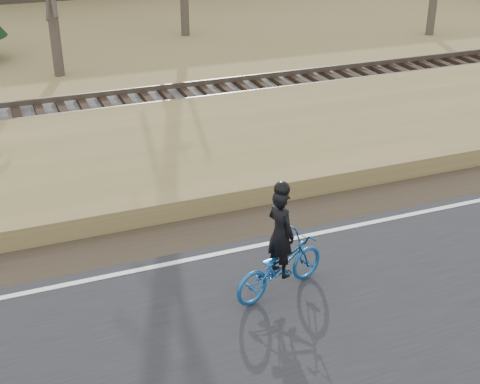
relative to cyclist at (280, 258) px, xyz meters
name	(u,v)px	position (x,y,z in m)	size (l,w,h in m)	color
ground	(289,248)	(0.81, 1.29, -0.69)	(120.00, 120.00, 0.00)	olive
road	(357,322)	(0.81, -1.21, -0.66)	(120.00, 6.00, 0.06)	black
edge_line	(285,240)	(0.81, 1.49, -0.63)	(120.00, 0.12, 0.01)	silver
shoulder	(264,219)	(0.81, 2.49, -0.67)	(120.00, 1.60, 0.04)	#473A2B
embankment	(215,157)	(0.81, 5.49, -0.47)	(120.00, 5.00, 0.44)	olive
ballast	(171,109)	(0.81, 9.29, -0.47)	(120.00, 3.00, 0.45)	slate
railroad	(170,99)	(0.81, 9.29, -0.17)	(120.00, 2.40, 0.29)	black
cyclist	(280,258)	(0.00, 0.00, 0.00)	(1.94, 1.16, 2.03)	#144D8F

